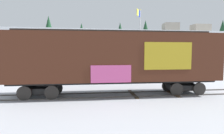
# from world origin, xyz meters

# --- Properties ---
(ground_plane) EXTENTS (260.00, 260.00, 0.00)m
(ground_plane) POSITION_xyz_m (0.00, 0.00, 0.00)
(ground_plane) COLOR #B2B5BC
(track) EXTENTS (60.02, 4.33, 0.08)m
(track) POSITION_xyz_m (-0.39, -0.03, 0.04)
(track) COLOR #4C4742
(track) RESTS_ON ground_plane
(freight_car) EXTENTS (14.57, 3.23, 4.59)m
(freight_car) POSITION_xyz_m (-1.25, -0.00, 2.66)
(freight_car) COLOR #472316
(freight_car) RESTS_ON ground_plane
(flagpole) EXTENTS (1.00, 1.50, 8.97)m
(flagpole) POSITION_xyz_m (3.96, 11.20, 5.85)
(flagpole) COLOR silver
(flagpole) RESTS_ON ground_plane
(hillside) EXTENTS (144.94, 38.07, 15.20)m
(hillside) POSITION_xyz_m (0.12, 60.28, 5.19)
(hillside) COLOR silver
(hillside) RESTS_ON ground_plane
(parked_car_green) EXTENTS (4.87, 2.49, 1.63)m
(parked_car_green) POSITION_xyz_m (-3.29, 6.54, 0.82)
(parked_car_green) COLOR #1E5933
(parked_car_green) RESTS_ON ground_plane
(parked_car_tan) EXTENTS (4.86, 2.26, 1.77)m
(parked_car_tan) POSITION_xyz_m (1.08, 6.40, 0.89)
(parked_car_tan) COLOR #9E8966
(parked_car_tan) RESTS_ON ground_plane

